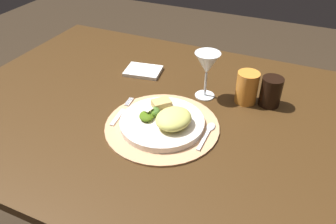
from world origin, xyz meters
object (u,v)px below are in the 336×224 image
dinner_plate (161,122)px  wine_glass (207,65)px  spoon (208,131)px  dining_table (173,145)px  fork (121,112)px  dark_tumbler (271,92)px  napkin (143,71)px  amber_tumbler (247,88)px

dinner_plate → wine_glass: 0.24m
wine_glass → spoon: bearing=-68.3°
dining_table → fork: bearing=-150.2°
dark_tumbler → napkin: bearing=177.1°
wine_glass → amber_tumbler: 0.15m
dinner_plate → wine_glass: bearing=73.2°
amber_tumbler → dark_tumbler: bearing=10.5°
spoon → napkin: 0.42m
dining_table → amber_tumbler: 0.31m
napkin → amber_tumbler: (0.40, -0.04, 0.05)m
dining_table → napkin: bearing=137.5°
wine_glass → amber_tumbler: bearing=10.1°
dining_table → dark_tumbler: dark_tumbler is taller
fork → spoon: 0.28m
dining_table → napkin: 0.31m
dinner_plate → amber_tumbler: bearing=50.2°
spoon → wine_glass: wine_glass is taller
fork → wine_glass: size_ratio=0.97×
wine_glass → dark_tumbler: (0.21, 0.04, -0.07)m
dinner_plate → amber_tumbler: (0.20, 0.23, 0.04)m
dining_table → wine_glass: size_ratio=9.25×
dinner_plate → napkin: (-0.20, 0.27, -0.01)m
dining_table → spoon: (0.13, -0.06, 0.15)m
napkin → wine_glass: bearing=-12.9°
spoon → amber_tumbler: bearing=74.8°
dinner_plate → napkin: dinner_plate is taller
fork → spoon: spoon is taller
napkin → dark_tumbler: dark_tumbler is taller
dinner_plate → spoon: 0.14m
amber_tumbler → dining_table: bearing=-142.1°
wine_glass → dinner_plate: bearing=-106.8°
dining_table → dark_tumbler: (0.27, 0.16, 0.19)m
dining_table → wine_glass: 0.29m
fork → spoon: (0.28, 0.02, -0.00)m
wine_glass → dark_tumbler: size_ratio=1.64×
fork → amber_tumbler: amber_tumbler is taller
dining_table → wine_glass: wine_glass is taller
dinner_plate → spoon: size_ratio=1.88×
wine_glass → dark_tumbler: 0.22m
wine_glass → amber_tumbler: (0.13, 0.02, -0.06)m
dark_tumbler → wine_glass: bearing=-169.8°
dinner_plate → napkin: bearing=126.5°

